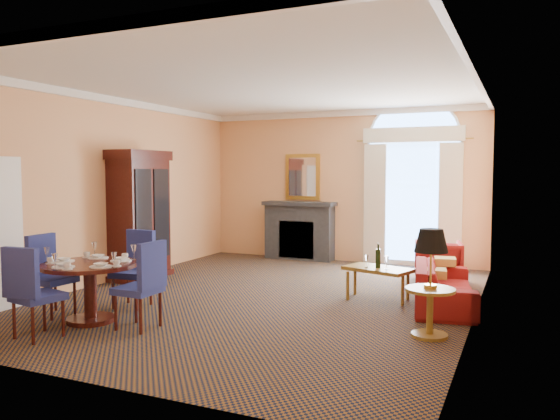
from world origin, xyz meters
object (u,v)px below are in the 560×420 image
at_px(armoire, 139,217).
at_px(side_table, 431,269).
at_px(coffee_table, 378,270).
at_px(dining_table, 90,278).
at_px(armchair, 438,261).
at_px(sofa, 444,285).

bearing_deg(armoire, side_table, -15.42).
bearing_deg(coffee_table, side_table, -40.29).
bearing_deg(dining_table, armoire, 116.31).
relative_size(dining_table, side_table, 0.98).
bearing_deg(armoire, dining_table, -63.69).
bearing_deg(side_table, dining_table, -164.61).
bearing_deg(coffee_table, armoire, -161.81).
relative_size(armchair, coffee_table, 0.74).
bearing_deg(coffee_table, armchair, 87.23).
relative_size(armchair, side_table, 0.65).
height_order(coffee_table, side_table, side_table).
relative_size(dining_table, sofa, 0.59).
bearing_deg(sofa, coffee_table, 83.28).
xyz_separation_m(armoire, sofa, (5.27, 0.14, -0.81)).
relative_size(armoire, dining_table, 1.90).
relative_size(armoire, coffee_table, 2.12).
distance_m(armoire, armchair, 5.33).
bearing_deg(armchair, armoire, 8.89).
xyz_separation_m(armoire, side_table, (5.32, -1.47, -0.30)).
xyz_separation_m(dining_table, side_table, (4.04, 1.11, 0.23)).
bearing_deg(armoire, armchair, 20.28).
distance_m(armoire, side_table, 5.53).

